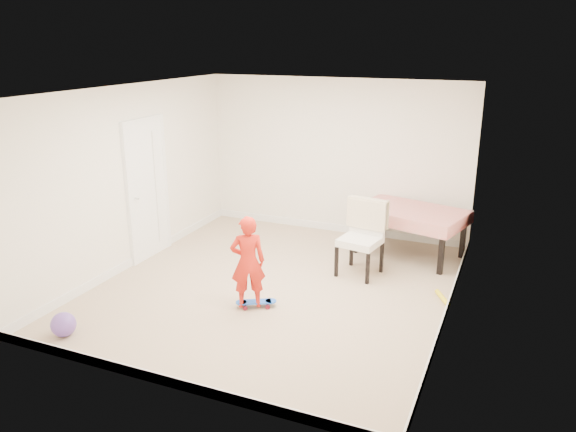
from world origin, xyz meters
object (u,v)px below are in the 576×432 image
at_px(skateboard, 256,304).
at_px(child, 248,265).
at_px(dining_table, 409,232).
at_px(balloon, 63,324).
at_px(dining_chair, 360,239).

distance_m(skateboard, child, 0.55).
xyz_separation_m(dining_table, balloon, (-3.06, -3.98, -0.23)).
bearing_deg(dining_table, dining_chair, -100.80).
height_order(skateboard, balloon, balloon).
height_order(dining_table, child, child).
bearing_deg(skateboard, dining_table, 32.26).
height_order(dining_table, skateboard, dining_table).
height_order(child, balloon, child).
bearing_deg(skateboard, balloon, -167.29).
xyz_separation_m(dining_chair, child, (-0.96, -1.55, 0.05)).
height_order(dining_table, balloon, dining_table).
xyz_separation_m(dining_chair, skateboard, (-0.90, -1.48, -0.49)).
distance_m(dining_table, skateboard, 2.88).
bearing_deg(dining_chair, dining_table, 73.68).
relative_size(dining_table, dining_chair, 1.48).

